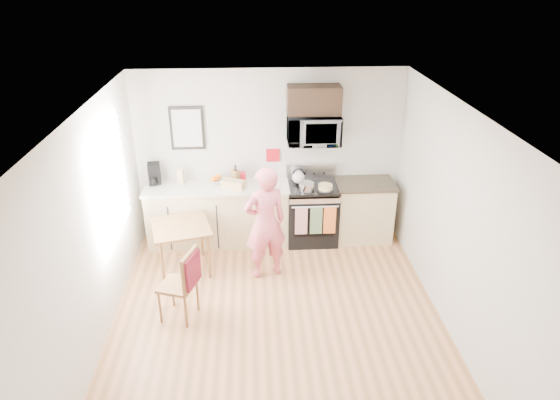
{
  "coord_description": "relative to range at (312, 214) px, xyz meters",
  "views": [
    {
      "loc": [
        -0.26,
        -4.8,
        3.95
      ],
      "look_at": [
        0.08,
        1.0,
        1.16
      ],
      "focal_mm": 32.0,
      "sensor_mm": 36.0,
      "label": 1
    }
  ],
  "objects": [
    {
      "name": "milk_carton",
      "position": [
        -1.96,
        0.15,
        0.62
      ],
      "size": [
        0.1,
        0.1,
        0.22
      ],
      "primitive_type": "cube",
      "rotation": [
        0.0,
        0.0,
        -0.19
      ],
      "color": "tan",
      "rests_on": "countertop_left"
    },
    {
      "name": "cabinet_left",
      "position": [
        -1.43,
        0.02,
        0.01
      ],
      "size": [
        2.1,
        0.6,
        0.9
      ],
      "primitive_type": "cube",
      "color": "tan",
      "rests_on": "floor"
    },
    {
      "name": "person",
      "position": [
        -0.74,
        -0.93,
        0.37
      ],
      "size": [
        0.68,
        0.55,
        1.61
      ],
      "primitive_type": "imported",
      "rotation": [
        0.0,
        0.0,
        3.46
      ],
      "color": "#DB3C5A",
      "rests_on": "floor"
    },
    {
      "name": "dining_table",
      "position": [
        -1.89,
        -0.75,
        0.19
      ],
      "size": [
        0.79,
        0.79,
        0.7
      ],
      "rotation": [
        0.0,
        0.0,
        0.24
      ],
      "color": "brown",
      "rests_on": "floor"
    },
    {
      "name": "floor",
      "position": [
        -0.63,
        -1.98,
        -0.44
      ],
      "size": [
        4.6,
        4.6,
        0.0
      ],
      "primitive_type": "plane",
      "color": "#946339",
      "rests_on": "ground"
    },
    {
      "name": "utensil_crock",
      "position": [
        -1.05,
        0.18,
        0.64
      ],
      "size": [
        0.12,
        0.12,
        0.35
      ],
      "color": "red",
      "rests_on": "countertop_left"
    },
    {
      "name": "cabinet_right",
      "position": [
        0.8,
        0.02,
        0.01
      ],
      "size": [
        0.84,
        0.6,
        0.9
      ],
      "primitive_type": "cube",
      "color": "tan",
      "rests_on": "floor"
    },
    {
      "name": "left_wall",
      "position": [
        -2.63,
        -1.98,
        0.86
      ],
      "size": [
        0.04,
        4.6,
        2.6
      ],
      "primitive_type": "cube",
      "color": "beige",
      "rests_on": "floor"
    },
    {
      "name": "knife_block",
      "position": [
        -1.14,
        0.14,
        0.6
      ],
      "size": [
        0.15,
        0.15,
        0.19
      ],
      "primitive_type": "cube",
      "rotation": [
        0.0,
        0.0,
        0.7
      ],
      "color": "brown",
      "rests_on": "countertop_left"
    },
    {
      "name": "chair",
      "position": [
        -1.7,
        -1.83,
        0.17
      ],
      "size": [
        0.54,
        0.51,
        0.94
      ],
      "rotation": [
        0.0,
        0.0,
        -0.33
      ],
      "color": "brown",
      "rests_on": "floor"
    },
    {
      "name": "wall_art",
      "position": [
        -1.83,
        0.3,
        1.31
      ],
      "size": [
        0.5,
        0.04,
        0.65
      ],
      "color": "black",
      "rests_on": "back_wall"
    },
    {
      "name": "front_wall",
      "position": [
        -0.63,
        -4.28,
        0.86
      ],
      "size": [
        4.0,
        0.04,
        2.6
      ],
      "primitive_type": "cube",
      "color": "beige",
      "rests_on": "floor"
    },
    {
      "name": "right_wall",
      "position": [
        1.37,
        -1.98,
        0.86
      ],
      "size": [
        0.04,
        4.6,
        2.6
      ],
      "primitive_type": "cube",
      "color": "beige",
      "rests_on": "floor"
    },
    {
      "name": "coffee_maker",
      "position": [
        -2.36,
        0.18,
        0.65
      ],
      "size": [
        0.2,
        0.27,
        0.31
      ],
      "rotation": [
        0.0,
        0.0,
        0.15
      ],
      "color": "black",
      "rests_on": "countertop_left"
    },
    {
      "name": "ceiling",
      "position": [
        -0.63,
        -1.98,
        2.16
      ],
      "size": [
        4.0,
        4.6,
        0.04
      ],
      "primitive_type": "cube",
      "color": "white",
      "rests_on": "back_wall"
    },
    {
      "name": "upper_cabinet",
      "position": [
        -0.0,
        0.15,
        1.74
      ],
      "size": [
        0.76,
        0.35,
        0.4
      ],
      "primitive_type": "cube",
      "color": "black",
      "rests_on": "back_wall"
    },
    {
      "name": "countertop_left",
      "position": [
        -1.43,
        0.02,
        0.48
      ],
      "size": [
        2.14,
        0.64,
        0.04
      ],
      "primitive_type": "cube",
      "color": "#F0E7CE",
      "rests_on": "cabinet_left"
    },
    {
      "name": "microwave",
      "position": [
        -0.0,
        0.1,
        1.32
      ],
      "size": [
        0.76,
        0.51,
        0.42
      ],
      "primitive_type": "imported",
      "color": "silver",
      "rests_on": "back_wall"
    },
    {
      "name": "back_wall",
      "position": [
        -0.63,
        0.32,
        0.86
      ],
      "size": [
        4.0,
        0.04,
        2.6
      ],
      "primitive_type": "cube",
      "color": "beige",
      "rests_on": "floor"
    },
    {
      "name": "fruit_bowl",
      "position": [
        -1.43,
        0.16,
        0.55
      ],
      "size": [
        0.32,
        0.32,
        0.11
      ],
      "color": "white",
      "rests_on": "countertop_left"
    },
    {
      "name": "window",
      "position": [
        -2.59,
        -1.18,
        1.11
      ],
      "size": [
        0.06,
        1.4,
        1.5
      ],
      "color": "white",
      "rests_on": "left_wall"
    },
    {
      "name": "kettle",
      "position": [
        -0.21,
        0.08,
        0.59
      ],
      "size": [
        0.19,
        0.19,
        0.24
      ],
      "color": "white",
      "rests_on": "range"
    },
    {
      "name": "wall_trivet",
      "position": [
        -0.58,
        0.31,
        0.86
      ],
      "size": [
        0.2,
        0.02,
        0.2
      ],
      "primitive_type": "cube",
      "color": "red",
      "rests_on": "back_wall"
    },
    {
      "name": "range",
      "position": [
        0.0,
        0.0,
        0.0
      ],
      "size": [
        0.76,
        0.7,
        1.16
      ],
      "color": "black",
      "rests_on": "floor"
    },
    {
      "name": "bread_bag",
      "position": [
        -1.18,
        -0.07,
        0.57
      ],
      "size": [
        0.37,
        0.28,
        0.12
      ],
      "primitive_type": "cube",
      "rotation": [
        0.0,
        0.0,
        -0.39
      ],
      "color": "tan",
      "rests_on": "countertop_left"
    },
    {
      "name": "pot",
      "position": [
        -0.11,
        -0.17,
        0.55
      ],
      "size": [
        0.22,
        0.37,
        0.11
      ],
      "rotation": [
        0.0,
        0.0,
        -0.28
      ],
      "color": "silver",
      "rests_on": "range"
    },
    {
      "name": "cake",
      "position": [
        0.16,
        -0.18,
        0.53
      ],
      "size": [
        0.26,
        0.26,
        0.08
      ],
      "color": "black",
      "rests_on": "range"
    },
    {
      "name": "countertop_right",
      "position": [
        0.8,
        0.02,
        0.48
      ],
      "size": [
        0.88,
        0.64,
        0.04
      ],
      "primitive_type": "cube",
      "color": "black",
      "rests_on": "cabinet_right"
    }
  ]
}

